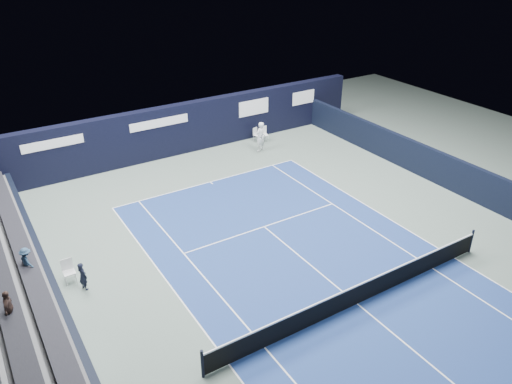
# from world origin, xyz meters

# --- Properties ---
(ground) EXTENTS (48.00, 48.00, 0.00)m
(ground) POSITION_xyz_m (0.00, 2.00, 0.00)
(ground) COLOR #57685E
(ground) RESTS_ON ground
(court_surface) EXTENTS (10.97, 23.77, 0.01)m
(court_surface) POSITION_xyz_m (0.00, 0.00, 0.00)
(court_surface) COLOR navy
(court_surface) RESTS_ON ground
(enclosure_wall_right) EXTENTS (0.30, 22.00, 1.80)m
(enclosure_wall_right) POSITION_xyz_m (10.50, 6.00, 0.90)
(enclosure_wall_right) COLOR black
(enclosure_wall_right) RESTS_ON ground
(folding_chair_back_a) EXTENTS (0.52, 0.51, 1.01)m
(folding_chair_back_a) POSITION_xyz_m (5.74, 15.33, 0.58)
(folding_chair_back_a) COLOR silver
(folding_chair_back_a) RESTS_ON ground
(folding_chair_back_b) EXTENTS (0.49, 0.48, 0.90)m
(folding_chair_back_b) POSITION_xyz_m (5.35, 15.65, 0.51)
(folding_chair_back_b) COLOR silver
(folding_chair_back_b) RESTS_ON ground
(line_judge_chair) EXTENTS (0.45, 0.43, 1.01)m
(line_judge_chair) POSITION_xyz_m (-8.71, 7.07, 0.57)
(line_judge_chair) COLOR silver
(line_judge_chair) RESTS_ON ground
(line_judge) EXTENTS (0.43, 0.52, 1.21)m
(line_judge) POSITION_xyz_m (-8.35, 6.29, 0.60)
(line_judge) COLOR black
(line_judge) RESTS_ON ground
(court_markings) EXTENTS (11.03, 23.83, 0.00)m
(court_markings) POSITION_xyz_m (0.00, 0.00, 0.01)
(court_markings) COLOR white
(court_markings) RESTS_ON court_surface
(tennis_net) EXTENTS (12.90, 0.10, 1.10)m
(tennis_net) POSITION_xyz_m (0.00, 0.00, 0.51)
(tennis_net) COLOR black
(tennis_net) RESTS_ON ground
(back_sponsor_wall) EXTENTS (26.00, 0.63, 3.10)m
(back_sponsor_wall) POSITION_xyz_m (0.01, 16.50, 1.55)
(back_sponsor_wall) COLOR black
(back_sponsor_wall) RESTS_ON ground
(side_barrier_left) EXTENTS (0.33, 22.00, 1.20)m
(side_barrier_left) POSITION_xyz_m (-9.50, 5.97, 0.60)
(side_barrier_left) COLOR black
(side_barrier_left) RESTS_ON ground
(tennis_player) EXTENTS (0.79, 0.93, 1.90)m
(tennis_player) POSITION_xyz_m (4.68, 14.09, 0.95)
(tennis_player) COLOR white
(tennis_player) RESTS_ON ground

